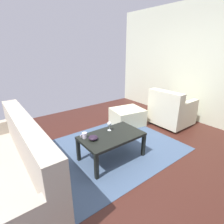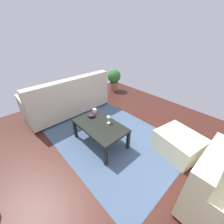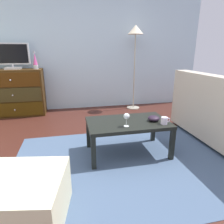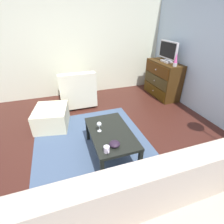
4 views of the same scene
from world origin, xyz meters
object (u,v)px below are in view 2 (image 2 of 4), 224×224
at_px(ottoman, 178,144).
at_px(potted_plant, 114,78).
at_px(wine_glass, 108,118).
at_px(mug, 95,111).
at_px(bowl_decorative, 92,115).
at_px(couch_large, 68,99).
at_px(coffee_table, 100,127).

height_order(ottoman, potted_plant, potted_plant).
height_order(wine_glass, mug, wine_glass).
bearing_deg(bowl_decorative, ottoman, -150.74).
relative_size(mug, bowl_decorative, 0.79).
height_order(couch_large, ottoman, couch_large).
relative_size(bowl_decorative, ottoman, 0.21).
bearing_deg(ottoman, mug, 23.99).
xyz_separation_m(coffee_table, mug, (0.39, -0.18, 0.09)).
bearing_deg(mug, ottoman, -156.01).
bearing_deg(wine_glass, potted_plant, -45.71).
xyz_separation_m(coffee_table, couch_large, (1.44, -0.13, -0.02)).
height_order(mug, couch_large, couch_large).
distance_m(wine_glass, couch_large, 1.52).
height_order(coffee_table, wine_glass, wine_glass).
xyz_separation_m(wine_glass, bowl_decorative, (0.38, 0.10, -0.08)).
xyz_separation_m(bowl_decorative, ottoman, (-1.43, -0.80, -0.27)).
bearing_deg(potted_plant, coffee_table, 130.89).
bearing_deg(mug, bowl_decorative, 120.73).
relative_size(mug, couch_large, 0.06).
relative_size(wine_glass, couch_large, 0.08).
bearing_deg(potted_plant, mug, 126.31).
distance_m(mug, bowl_decorative, 0.15).
distance_m(coffee_table, bowl_decorative, 0.33).
distance_m(wine_glass, mug, 0.46).
distance_m(coffee_table, ottoman, 1.41).
bearing_deg(mug, couch_large, 2.76).
relative_size(mug, ottoman, 0.16).
bearing_deg(potted_plant, ottoman, 158.29).
distance_m(wine_glass, ottoman, 1.31).
relative_size(mug, potted_plant, 0.16).
xyz_separation_m(ottoman, potted_plant, (2.82, -1.12, 0.24)).
bearing_deg(couch_large, bowl_decorative, 175.97).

